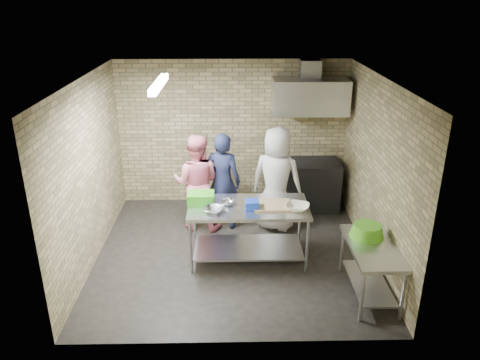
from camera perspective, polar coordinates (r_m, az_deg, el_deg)
name	(u,v)px	position (r m, az deg, el deg)	size (l,w,h in m)	color
floor	(234,253)	(7.40, -0.75, -8.87)	(4.20, 4.20, 0.00)	black
ceiling	(233,79)	(6.43, -0.87, 12.19)	(4.20, 4.20, 0.00)	black
back_wall	(233,133)	(8.69, -0.91, 5.72)	(4.20, 0.06, 2.70)	tan
front_wall	(235,241)	(4.99, -0.63, -7.48)	(4.20, 0.06, 2.70)	tan
left_wall	(89,174)	(7.10, -18.00, 0.74)	(0.06, 4.00, 2.70)	tan
right_wall	(377,171)	(7.12, 16.34, 1.01)	(0.06, 4.00, 2.70)	tan
prep_table	(248,232)	(7.05, 1.00, -6.40)	(1.77, 0.88, 0.88)	silver
side_counter	(370,270)	(6.53, 15.61, -10.56)	(0.60, 1.20, 0.75)	silver
stove	(305,185)	(8.77, 7.99, -0.58)	(1.20, 0.70, 0.90)	black
range_hood	(310,96)	(8.33, 8.55, 10.08)	(1.30, 0.60, 0.60)	silver
hood_duct	(310,69)	(8.39, 8.56, 13.30)	(0.35, 0.30, 0.30)	#A5A8AD
wall_shelf	(324,104)	(8.60, 10.27, 9.13)	(0.80, 0.20, 0.04)	#3F2B19
fluorescent_fixture	(159,84)	(6.51, -9.89, 11.46)	(0.10, 1.25, 0.08)	white
green_crate	(201,198)	(6.94, -4.80, -2.19)	(0.39, 0.29, 0.16)	green
blue_tub	(252,205)	(6.74, 1.48, -3.03)	(0.20, 0.20, 0.13)	#183CBB
cutting_board	(272,205)	(6.85, 3.96, -3.09)	(0.54, 0.41, 0.03)	tan
mixing_bowl_a	(214,210)	(6.66, -3.22, -3.67)	(0.28, 0.28, 0.07)	#B1B4B9
mixing_bowl_b	(228,202)	(6.88, -1.49, -2.76)	(0.21, 0.21, 0.07)	#B6B9BD
ceramic_bowl	(297,207)	(6.76, 7.02, -3.31)	(0.34, 0.34, 0.08)	beige
green_basin	(367,230)	(6.50, 15.26, -5.97)	(0.46, 0.46, 0.17)	#59C626
bottle_red	(311,98)	(8.54, 8.65, 9.88)	(0.07, 0.07, 0.18)	#B22619
bottle_green	(333,99)	(8.61, 11.31, 9.72)	(0.06, 0.06, 0.15)	green
man_navy	(223,181)	(7.82, -2.11, -0.17)	(0.61, 0.40, 1.68)	black
woman_pink	(197,183)	(7.82, -5.33, -0.32)	(0.81, 0.63, 1.67)	pink
woman_white	(277,179)	(7.80, 4.49, 0.11)	(0.87, 0.57, 1.78)	silver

